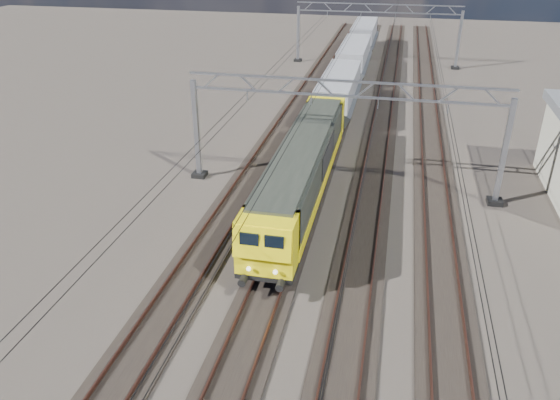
% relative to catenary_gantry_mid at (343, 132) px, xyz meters
% --- Properties ---
extents(ground, '(160.00, 160.00, 0.00)m').
position_rel_catenary_gantry_mid_xyz_m(ground, '(-0.00, -4.00, -3.91)').
color(ground, black).
rests_on(ground, ground).
extents(track_outer_west, '(2.60, 140.00, 0.30)m').
position_rel_catenary_gantry_mid_xyz_m(track_outer_west, '(-6.00, -4.00, -3.83)').
color(track_outer_west, black).
rests_on(track_outer_west, ground).
extents(track_loco, '(2.60, 140.00, 0.30)m').
position_rel_catenary_gantry_mid_xyz_m(track_loco, '(-2.00, -4.00, -3.83)').
color(track_loco, black).
rests_on(track_loco, ground).
extents(track_inner_east, '(2.60, 140.00, 0.30)m').
position_rel_catenary_gantry_mid_xyz_m(track_inner_east, '(2.00, -4.00, -3.83)').
color(track_inner_east, black).
rests_on(track_inner_east, ground).
extents(track_outer_east, '(2.60, 140.00, 0.30)m').
position_rel_catenary_gantry_mid_xyz_m(track_outer_east, '(6.00, -4.00, -3.83)').
color(track_outer_east, black).
rests_on(track_outer_east, ground).
extents(catenary_gantry_mid, '(19.90, 0.90, 7.11)m').
position_rel_catenary_gantry_mid_xyz_m(catenary_gantry_mid, '(0.00, 0.00, 0.00)').
color(catenary_gantry_mid, gray).
rests_on(catenary_gantry_mid, ground).
extents(catenary_gantry_far, '(19.90, 0.90, 7.11)m').
position_rel_catenary_gantry_mid_xyz_m(catenary_gantry_far, '(0.00, 36.00, 0.00)').
color(catenary_gantry_far, gray).
rests_on(catenary_gantry_far, ground).
extents(overhead_wires, '(12.03, 140.00, 0.53)m').
position_rel_catenary_gantry_mid_xyz_m(overhead_wires, '(-0.00, 4.00, 1.84)').
color(overhead_wires, black).
rests_on(overhead_wires, ground).
extents(locomotive, '(2.76, 21.10, 3.62)m').
position_rel_catenary_gantry_mid_xyz_m(locomotive, '(-2.00, -2.36, -1.58)').
color(locomotive, black).
rests_on(locomotive, ground).
extents(hopper_wagon_lead, '(3.38, 13.00, 3.25)m').
position_rel_catenary_gantry_mid_xyz_m(hopper_wagon_lead, '(-2.00, 15.33, -1.67)').
color(hopper_wagon_lead, black).
rests_on(hopper_wagon_lead, ground).
extents(hopper_wagon_mid, '(3.38, 13.00, 3.25)m').
position_rel_catenary_gantry_mid_xyz_m(hopper_wagon_mid, '(-2.00, 29.53, -1.67)').
color(hopper_wagon_mid, black).
rests_on(hopper_wagon_mid, ground).
extents(hopper_wagon_third, '(3.38, 13.00, 3.25)m').
position_rel_catenary_gantry_mid_xyz_m(hopper_wagon_third, '(-2.00, 43.73, -1.67)').
color(hopper_wagon_third, black).
rests_on(hopper_wagon_third, ground).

